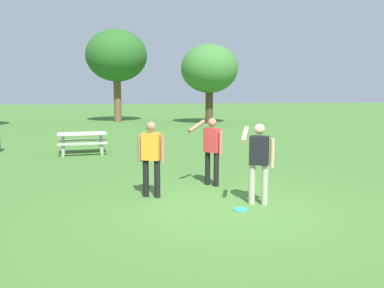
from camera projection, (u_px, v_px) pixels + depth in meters
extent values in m
plane|color=#447530|center=(227.00, 206.00, 8.06)|extent=(120.00, 120.00, 0.00)
cylinder|color=#B7AD93|center=(265.00, 185.00, 8.12)|extent=(0.13, 0.13, 0.82)
cylinder|color=#B7AD93|center=(252.00, 184.00, 8.18)|extent=(0.13, 0.13, 0.82)
cube|color=black|center=(259.00, 150.00, 8.06)|extent=(0.44, 0.35, 0.58)
sphere|color=tan|center=(260.00, 129.00, 8.00)|extent=(0.21, 0.21, 0.21)
cylinder|color=tan|center=(272.00, 153.00, 8.00)|extent=(0.09, 0.09, 0.58)
cylinder|color=tan|center=(245.00, 134.00, 7.81)|extent=(0.31, 0.57, 0.28)
cylinder|color=black|center=(146.00, 178.00, 8.73)|extent=(0.13, 0.13, 0.82)
cylinder|color=black|center=(157.00, 179.00, 8.67)|extent=(0.13, 0.13, 0.82)
cube|color=orange|center=(151.00, 146.00, 8.61)|extent=(0.44, 0.35, 0.58)
sphere|color=#9E7051|center=(151.00, 127.00, 8.55)|extent=(0.21, 0.21, 0.21)
cylinder|color=#9E7051|center=(140.00, 148.00, 8.68)|extent=(0.09, 0.09, 0.58)
cylinder|color=#9E7051|center=(163.00, 149.00, 8.55)|extent=(0.09, 0.09, 0.58)
cylinder|color=black|center=(216.00, 169.00, 9.69)|extent=(0.13, 0.13, 0.82)
cylinder|color=black|center=(208.00, 168.00, 9.85)|extent=(0.13, 0.13, 0.82)
cube|color=#D83838|center=(212.00, 140.00, 9.68)|extent=(0.42, 0.43, 0.58)
sphere|color=#9E7051|center=(212.00, 123.00, 9.62)|extent=(0.21, 0.21, 0.21)
cylinder|color=#9E7051|center=(221.00, 143.00, 9.52)|extent=(0.09, 0.09, 0.58)
cylinder|color=#9E7051|center=(197.00, 126.00, 9.59)|extent=(0.49, 0.45, 0.28)
cylinder|color=#2D9EDB|center=(241.00, 210.00, 7.80)|extent=(0.28, 0.28, 0.03)
cube|color=beige|center=(82.00, 134.00, 14.56)|extent=(1.78, 0.96, 0.06)
cube|color=#B6B2A8|center=(83.00, 144.00, 14.04)|extent=(1.72, 0.46, 0.05)
cube|color=#B6B2A8|center=(82.00, 140.00, 15.15)|extent=(1.72, 0.46, 0.05)
cylinder|color=#B6B2A8|center=(63.00, 145.00, 14.43)|extent=(0.11, 0.11, 0.71)
cylinder|color=#B6B2A8|center=(63.00, 151.00, 13.90)|extent=(0.09, 0.09, 0.41)
cylinder|color=#B6B2A8|center=(64.00, 147.00, 15.00)|extent=(0.09, 0.09, 0.41)
cylinder|color=#B6B2A8|center=(101.00, 143.00, 14.79)|extent=(0.11, 0.11, 0.71)
cylinder|color=#B6B2A8|center=(102.00, 150.00, 14.26)|extent=(0.09, 0.09, 0.41)
cylinder|color=#B6B2A8|center=(100.00, 145.00, 15.36)|extent=(0.09, 0.09, 0.41)
cylinder|color=brown|center=(117.00, 97.00, 29.10)|extent=(0.53, 0.53, 3.54)
ellipsoid|color=#286023|center=(116.00, 56.00, 28.71)|extent=(4.33, 4.33, 3.68)
cylinder|color=#4C3823|center=(209.00, 104.00, 27.82)|extent=(0.52, 0.52, 2.68)
ellipsoid|color=#3D7A33|center=(209.00, 69.00, 27.50)|extent=(3.88, 3.88, 3.30)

